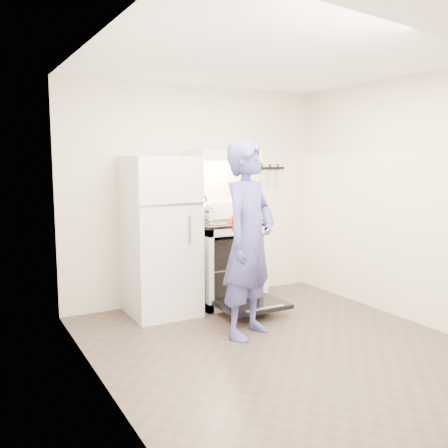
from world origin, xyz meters
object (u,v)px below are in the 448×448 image
Objects in this scene: stove_body at (226,264)px; person at (249,240)px; dutch_oven at (247,223)px; refrigerator at (161,236)px; tea_kettle at (202,208)px.

stove_body is 0.50× the size of person.
refrigerator is at bearing 134.53° from dutch_oven.
person is at bearing -107.44° from stove_body.
stove_body is at bearing 44.65° from person.
refrigerator is at bearing -178.23° from stove_body.
person is (-0.13, -1.27, -0.18)m from tea_kettle.
dutch_oven is (0.19, 0.35, 0.10)m from person.
dutch_oven is (-0.14, -0.70, 0.56)m from stove_body.
person is 4.90× the size of dutch_oven.
tea_kettle is at bearing 56.17° from person.
dutch_oven is at bearing -86.43° from tea_kettle.
dutch_oven is at bearing 33.85° from person.
tea_kettle is (-0.20, 0.22, 0.64)m from stove_body.
stove_body is 3.02× the size of tea_kettle.
person reaches higher than tea_kettle.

